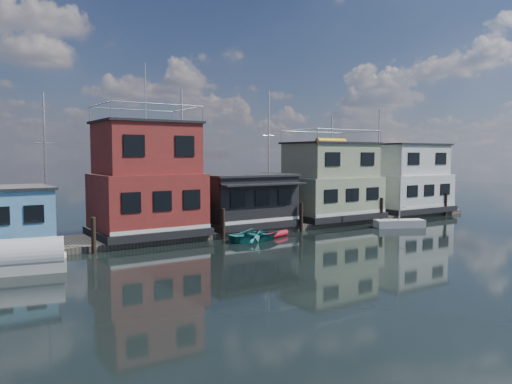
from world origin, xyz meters
TOP-DOWN VIEW (x-y plane):
  - ground at (0.00, 0.00)m, footprint 160.00×160.00m
  - dock at (0.00, 12.00)m, footprint 48.00×5.00m
  - houseboat_red at (-8.50, 12.00)m, footprint 7.40×5.90m
  - houseboat_dark at (-0.50, 11.98)m, footprint 7.40×6.10m
  - houseboat_green at (8.50, 12.00)m, footprint 8.40×5.90m
  - houseboat_white at (18.50, 12.00)m, footprint 8.40×5.90m
  - pilings at (-0.33, 9.20)m, footprint 42.28×0.28m
  - background_masts at (4.76, 18.00)m, footprint 36.40×0.16m
  - red_kayak at (-0.53, 7.77)m, footprint 2.88×1.44m
  - day_sailer at (11.08, 6.40)m, footprint 4.23×2.91m
  - tarp_runabout at (-17.56, 6.29)m, footprint 4.83×2.72m
  - dinghy_teal at (-2.34, 7.54)m, footprint 3.96×2.84m

SIDE VIEW (x-z plane):
  - ground at x=0.00m, z-range 0.00..0.00m
  - dock at x=0.00m, z-range 0.00..0.40m
  - red_kayak at x=-0.53m, z-range 0.00..0.43m
  - day_sailer at x=11.08m, z-range -2.79..3.58m
  - dinghy_teal at x=-2.34m, z-range 0.00..0.82m
  - tarp_runabout at x=-17.56m, z-range -0.23..1.61m
  - pilings at x=-0.33m, z-range 0.00..2.20m
  - houseboat_dark at x=-0.50m, z-range 0.39..4.45m
  - houseboat_white at x=18.50m, z-range 0.21..6.87m
  - houseboat_green at x=8.50m, z-range 0.03..7.06m
  - houseboat_red at x=-8.50m, z-range -1.83..10.03m
  - background_masts at x=4.76m, z-range -0.45..11.55m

